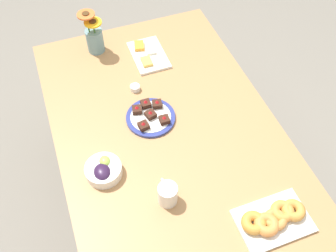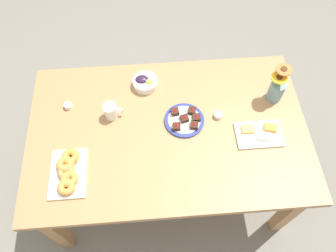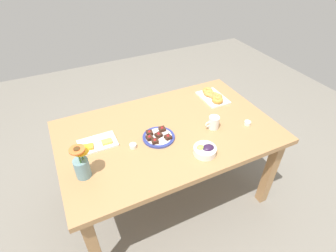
# 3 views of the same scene
# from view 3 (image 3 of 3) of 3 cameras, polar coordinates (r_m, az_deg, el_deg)

# --- Properties ---
(ground_plane) EXTENTS (6.00, 6.00, 0.00)m
(ground_plane) POSITION_cam_3_polar(r_m,az_deg,el_deg) (2.48, 0.00, -14.28)
(ground_plane) COLOR slate
(dining_table) EXTENTS (1.60, 1.00, 0.74)m
(dining_table) POSITION_cam_3_polar(r_m,az_deg,el_deg) (2.00, 0.00, -2.82)
(dining_table) COLOR #A87A4C
(dining_table) RESTS_ON ground_plane
(coffee_mug) EXTENTS (0.11, 0.08, 0.10)m
(coffee_mug) POSITION_cam_3_polar(r_m,az_deg,el_deg) (1.97, 9.91, 0.78)
(coffee_mug) COLOR white
(coffee_mug) RESTS_ON dining_table
(grape_bowl) EXTENTS (0.15, 0.15, 0.07)m
(grape_bowl) POSITION_cam_3_polar(r_m,az_deg,el_deg) (1.76, 8.08, -5.20)
(grape_bowl) COLOR white
(grape_bowl) RESTS_ON dining_table
(cheese_platter) EXTENTS (0.26, 0.17, 0.03)m
(cheese_platter) POSITION_cam_3_polar(r_m,az_deg,el_deg) (1.89, -15.15, -3.64)
(cheese_platter) COLOR white
(cheese_platter) RESTS_ON dining_table
(croissant_platter) EXTENTS (0.19, 0.29, 0.05)m
(croissant_platter) POSITION_cam_3_polar(r_m,az_deg,el_deg) (2.33, 9.77, 6.44)
(croissant_platter) COLOR white
(croissant_platter) RESTS_ON dining_table
(jam_cup_honey) EXTENTS (0.05, 0.05, 0.03)m
(jam_cup_honey) POSITION_cam_3_polar(r_m,az_deg,el_deg) (2.08, 16.92, 0.66)
(jam_cup_honey) COLOR white
(jam_cup_honey) RESTS_ON dining_table
(jam_cup_berry) EXTENTS (0.05, 0.05, 0.03)m
(jam_cup_berry) POSITION_cam_3_polar(r_m,az_deg,el_deg) (1.81, -7.64, -4.27)
(jam_cup_berry) COLOR white
(jam_cup_berry) RESTS_ON dining_table
(dessert_plate) EXTENTS (0.23, 0.23, 0.05)m
(dessert_plate) POSITION_cam_3_polar(r_m,az_deg,el_deg) (1.87, -2.11, -2.35)
(dessert_plate) COLOR navy
(dessert_plate) RESTS_ON dining_table
(flower_vase) EXTENTS (0.11, 0.11, 0.24)m
(flower_vase) POSITION_cam_3_polar(r_m,az_deg,el_deg) (1.65, -18.23, -8.28)
(flower_vase) COLOR #6B939E
(flower_vase) RESTS_ON dining_table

